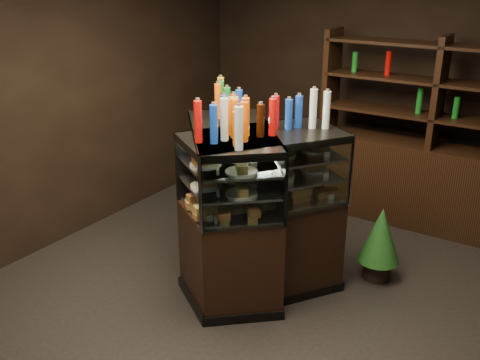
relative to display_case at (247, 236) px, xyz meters
name	(u,v)px	position (x,y,z in m)	size (l,w,h in m)	color
ground	(291,303)	(0.47, -0.03, -0.47)	(5.00, 5.00, 0.00)	black
room_shell	(301,68)	(0.47, -0.03, 1.47)	(5.02, 5.02, 3.01)	black
display_case	(247,236)	(0.00, 0.00, 0.00)	(1.57, 1.43, 1.41)	black
food_display	(247,170)	(0.00, 0.00, 0.60)	(1.14, 1.08, 0.44)	#BD8A43
bottles_top	(248,114)	(0.00, 0.00, 1.07)	(0.97, 0.94, 0.30)	#B20C0A
potted_conifer	(381,234)	(0.91, 0.73, -0.03)	(0.36, 0.36, 0.78)	black
back_shelving	(428,172)	(0.94, 2.02, 0.14)	(2.35, 0.47, 2.00)	black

